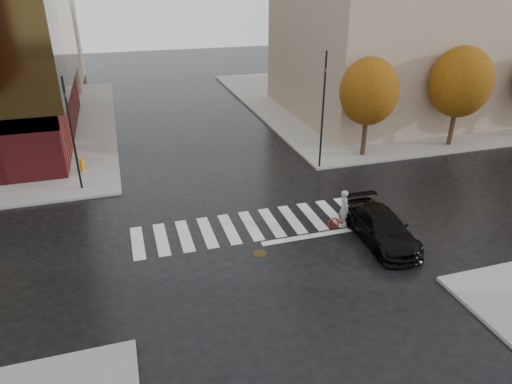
{
  "coord_description": "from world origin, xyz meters",
  "views": [
    {
      "loc": [
        -5.52,
        -18.42,
        11.33
      ],
      "look_at": [
        0.16,
        0.14,
        2.0
      ],
      "focal_mm": 32.0,
      "sensor_mm": 36.0,
      "label": 1
    }
  ],
  "objects_px": {
    "sedan": "(382,227)",
    "fire_hydrant": "(82,164)",
    "traffic_light_nw": "(71,129)",
    "cyclist": "(344,215)",
    "traffic_light_ne": "(323,104)"
  },
  "relations": [
    {
      "from": "cyclist",
      "to": "traffic_light_ne",
      "type": "bearing_deg",
      "value": -11.69
    },
    {
      "from": "sedan",
      "to": "fire_hydrant",
      "type": "distance_m",
      "value": 18.56
    },
    {
      "from": "traffic_light_nw",
      "to": "cyclist",
      "type": "bearing_deg",
      "value": 81.23
    },
    {
      "from": "cyclist",
      "to": "traffic_light_ne",
      "type": "xyz_separation_m",
      "value": [
        1.97,
        7.3,
        3.53
      ]
    },
    {
      "from": "traffic_light_ne",
      "to": "fire_hydrant",
      "type": "xyz_separation_m",
      "value": [
        -14.49,
        3.7,
        -3.62
      ]
    },
    {
      "from": "sedan",
      "to": "traffic_light_nw",
      "type": "height_order",
      "value": "traffic_light_nw"
    },
    {
      "from": "cyclist",
      "to": "traffic_light_ne",
      "type": "height_order",
      "value": "traffic_light_ne"
    },
    {
      "from": "cyclist",
      "to": "traffic_light_nw",
      "type": "bearing_deg",
      "value": 59.89
    },
    {
      "from": "cyclist",
      "to": "fire_hydrant",
      "type": "distance_m",
      "value": 16.67
    },
    {
      "from": "sedan",
      "to": "fire_hydrant",
      "type": "height_order",
      "value": "sedan"
    },
    {
      "from": "cyclist",
      "to": "traffic_light_ne",
      "type": "relative_size",
      "value": 0.28
    },
    {
      "from": "sedan",
      "to": "traffic_light_nw",
      "type": "relative_size",
      "value": 0.78
    },
    {
      "from": "sedan",
      "to": "traffic_light_ne",
      "type": "xyz_separation_m",
      "value": [
        0.9,
        8.94,
        3.5
      ]
    },
    {
      "from": "traffic_light_ne",
      "to": "cyclist",
      "type": "bearing_deg",
      "value": 91.28
    },
    {
      "from": "traffic_light_nw",
      "to": "sedan",
      "type": "bearing_deg",
      "value": 78.59
    }
  ]
}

